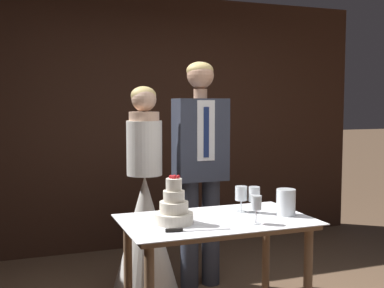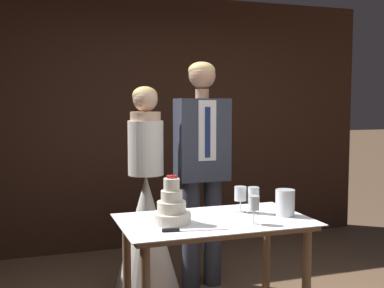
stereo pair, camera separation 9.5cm
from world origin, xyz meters
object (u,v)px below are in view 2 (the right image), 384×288
(hurricane_candle, at_px, (285,203))
(cake_knife, at_px, (182,230))
(cake_table, at_px, (214,236))
(groom, at_px, (202,160))
(wine_glass_middle, at_px, (240,194))
(tiered_cake, at_px, (172,208))
(bride, at_px, (146,219))
(wine_glass_near, at_px, (254,205))
(wine_glass_far, at_px, (253,196))

(hurricane_candle, bearing_deg, cake_knife, -168.71)
(cake_table, distance_m, groom, 0.99)
(cake_table, relative_size, wine_glass_middle, 6.89)
(cake_table, xyz_separation_m, hurricane_candle, (0.47, -0.06, 0.19))
(cake_table, xyz_separation_m, cake_knife, (-0.28, -0.21, 0.12))
(tiered_cake, bearing_deg, cake_table, 2.37)
(tiered_cake, distance_m, bride, 0.94)
(cake_table, relative_size, cake_knife, 3.16)
(wine_glass_near, distance_m, bride, 1.20)
(wine_glass_far, bearing_deg, cake_table, -167.29)
(wine_glass_far, xyz_separation_m, groom, (-0.07, 0.82, 0.15))
(tiered_cake, bearing_deg, bride, 86.84)
(cake_knife, bearing_deg, wine_glass_far, 34.45)
(wine_glass_middle, bearing_deg, groom, 90.29)
(cake_knife, bearing_deg, cake_table, 45.77)
(wine_glass_middle, xyz_separation_m, groom, (-0.00, 0.76, 0.15))
(wine_glass_far, bearing_deg, cake_knife, -154.67)
(wine_glass_far, height_order, bride, bride)
(tiered_cake, xyz_separation_m, wine_glass_near, (0.47, -0.18, 0.03))
(cake_table, height_order, tiered_cake, tiered_cake)
(hurricane_candle, bearing_deg, wine_glass_middle, 141.09)
(tiered_cake, height_order, groom, groom)
(cake_table, bearing_deg, wine_glass_far, 12.71)
(cake_knife, height_order, wine_glass_far, wine_glass_far)
(wine_glass_middle, bearing_deg, wine_glass_near, -99.95)
(tiered_cake, relative_size, bride, 0.18)
(tiered_cake, distance_m, hurricane_candle, 0.76)
(wine_glass_far, xyz_separation_m, hurricane_candle, (0.17, -0.13, -0.04))
(bride, bearing_deg, wine_glass_middle, -57.85)
(wine_glass_middle, relative_size, wine_glass_far, 0.98)
(wine_glass_far, relative_size, bride, 0.11)
(cake_knife, height_order, groom, groom)
(tiered_cake, bearing_deg, wine_glass_far, 7.80)
(tiered_cake, xyz_separation_m, cake_knife, (0.00, -0.20, -0.09))
(hurricane_candle, height_order, groom, groom)
(tiered_cake, height_order, bride, bride)
(cake_table, xyz_separation_m, groom, (0.24, 0.89, 0.38))
(bride, bearing_deg, wine_glass_far, -56.38)
(tiered_cake, bearing_deg, wine_glass_near, -21.05)
(wine_glass_near, xyz_separation_m, wine_glass_far, (0.12, 0.26, -0.00))
(wine_glass_far, distance_m, groom, 0.83)
(cake_table, distance_m, hurricane_candle, 0.51)
(wine_glass_near, height_order, hurricane_candle, wine_glass_near)
(cake_knife, distance_m, wine_glass_near, 0.48)
(cake_table, xyz_separation_m, wine_glass_near, (0.18, -0.19, 0.23))
(wine_glass_middle, distance_m, groom, 0.77)
(wine_glass_far, height_order, hurricane_candle, wine_glass_far)
(tiered_cake, distance_m, wine_glass_middle, 0.54)
(cake_table, relative_size, bride, 0.73)
(cake_knife, bearing_deg, wine_glass_middle, 42.21)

